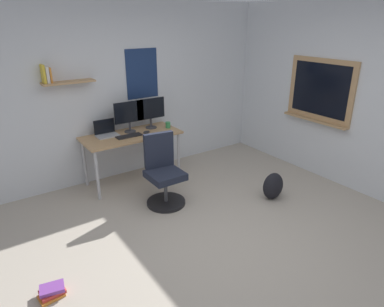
{
  "coord_description": "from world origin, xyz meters",
  "views": [
    {
      "loc": [
        -2.07,
        -2.37,
        2.35
      ],
      "look_at": [
        0.06,
        0.72,
        0.85
      ],
      "focal_mm": 32.0,
      "sensor_mm": 36.0,
      "label": 1
    }
  ],
  "objects_px": {
    "keyboard": "(129,136)",
    "backpack": "(273,186)",
    "office_chair": "(163,175)",
    "monitor_primary": "(129,115)",
    "laptop": "(106,132)",
    "computer_mouse": "(146,132)",
    "monitor_secondary": "(151,111)",
    "book_stack_on_floor": "(52,292)",
    "coffee_mug": "(168,125)",
    "desk": "(132,139)"
  },
  "relations": [
    {
      "from": "monitor_primary",
      "to": "computer_mouse",
      "type": "distance_m",
      "value": 0.36
    },
    {
      "from": "laptop",
      "to": "computer_mouse",
      "type": "relative_size",
      "value": 2.98
    },
    {
      "from": "laptop",
      "to": "book_stack_on_floor",
      "type": "height_order",
      "value": "laptop"
    },
    {
      "from": "desk",
      "to": "book_stack_on_floor",
      "type": "relative_size",
      "value": 5.71
    },
    {
      "from": "laptop",
      "to": "keyboard",
      "type": "relative_size",
      "value": 0.84
    },
    {
      "from": "coffee_mug",
      "to": "office_chair",
      "type": "bearing_deg",
      "value": -124.95
    },
    {
      "from": "monitor_primary",
      "to": "monitor_secondary",
      "type": "distance_m",
      "value": 0.35
    },
    {
      "from": "coffee_mug",
      "to": "backpack",
      "type": "bearing_deg",
      "value": -65.13
    },
    {
      "from": "coffee_mug",
      "to": "book_stack_on_floor",
      "type": "distance_m",
      "value": 2.92
    },
    {
      "from": "monitor_secondary",
      "to": "keyboard",
      "type": "xyz_separation_m",
      "value": [
        -0.46,
        -0.18,
        -0.26
      ]
    },
    {
      "from": "office_chair",
      "to": "laptop",
      "type": "height_order",
      "value": "laptop"
    },
    {
      "from": "office_chair",
      "to": "monitor_secondary",
      "type": "distance_m",
      "value": 1.17
    },
    {
      "from": "desk",
      "to": "office_chair",
      "type": "distance_m",
      "value": 0.87
    },
    {
      "from": "monitor_primary",
      "to": "computer_mouse",
      "type": "xyz_separation_m",
      "value": [
        0.17,
        -0.18,
        -0.25
      ]
    },
    {
      "from": "office_chair",
      "to": "desk",
      "type": "bearing_deg",
      "value": 93.65
    },
    {
      "from": "coffee_mug",
      "to": "backpack",
      "type": "distance_m",
      "value": 1.83
    },
    {
      "from": "office_chair",
      "to": "keyboard",
      "type": "relative_size",
      "value": 2.57
    },
    {
      "from": "coffee_mug",
      "to": "laptop",
      "type": "bearing_deg",
      "value": 168.94
    },
    {
      "from": "keyboard",
      "to": "backpack",
      "type": "relative_size",
      "value": 0.98
    },
    {
      "from": "computer_mouse",
      "to": "backpack",
      "type": "distance_m",
      "value": 1.98
    },
    {
      "from": "desk",
      "to": "office_chair",
      "type": "bearing_deg",
      "value": -86.35
    },
    {
      "from": "keyboard",
      "to": "computer_mouse",
      "type": "distance_m",
      "value": 0.28
    },
    {
      "from": "office_chair",
      "to": "monitor_primary",
      "type": "relative_size",
      "value": 2.05
    },
    {
      "from": "keyboard",
      "to": "backpack",
      "type": "height_order",
      "value": "keyboard"
    },
    {
      "from": "laptop",
      "to": "office_chair",
      "type": "bearing_deg",
      "value": -69.18
    },
    {
      "from": "monitor_primary",
      "to": "computer_mouse",
      "type": "relative_size",
      "value": 4.46
    },
    {
      "from": "office_chair",
      "to": "backpack",
      "type": "relative_size",
      "value": 2.51
    },
    {
      "from": "keyboard",
      "to": "book_stack_on_floor",
      "type": "distance_m",
      "value": 2.39
    },
    {
      "from": "keyboard",
      "to": "coffee_mug",
      "type": "bearing_deg",
      "value": 4.2
    },
    {
      "from": "desk",
      "to": "book_stack_on_floor",
      "type": "height_order",
      "value": "desk"
    },
    {
      "from": "desk",
      "to": "keyboard",
      "type": "distance_m",
      "value": 0.14
    },
    {
      "from": "office_chair",
      "to": "computer_mouse",
      "type": "height_order",
      "value": "office_chair"
    },
    {
      "from": "monitor_secondary",
      "to": "keyboard",
      "type": "height_order",
      "value": "monitor_secondary"
    },
    {
      "from": "laptop",
      "to": "monitor_primary",
      "type": "distance_m",
      "value": 0.42
    },
    {
      "from": "monitor_primary",
      "to": "monitor_secondary",
      "type": "relative_size",
      "value": 1.0
    },
    {
      "from": "monitor_primary",
      "to": "backpack",
      "type": "distance_m",
      "value": 2.3
    },
    {
      "from": "keyboard",
      "to": "desk",
      "type": "bearing_deg",
      "value": 48.42
    },
    {
      "from": "coffee_mug",
      "to": "book_stack_on_floor",
      "type": "height_order",
      "value": "coffee_mug"
    },
    {
      "from": "desk",
      "to": "laptop",
      "type": "height_order",
      "value": "laptop"
    },
    {
      "from": "monitor_secondary",
      "to": "office_chair",
      "type": "bearing_deg",
      "value": -109.95
    },
    {
      "from": "monitor_secondary",
      "to": "monitor_primary",
      "type": "bearing_deg",
      "value": 180.0
    },
    {
      "from": "book_stack_on_floor",
      "to": "coffee_mug",
      "type": "bearing_deg",
      "value": 37.02
    },
    {
      "from": "laptop",
      "to": "keyboard",
      "type": "xyz_separation_m",
      "value": [
        0.25,
        -0.23,
        -0.04
      ]
    },
    {
      "from": "laptop",
      "to": "backpack",
      "type": "height_order",
      "value": "laptop"
    },
    {
      "from": "laptop",
      "to": "monitor_secondary",
      "type": "relative_size",
      "value": 0.67
    },
    {
      "from": "keyboard",
      "to": "book_stack_on_floor",
      "type": "height_order",
      "value": "keyboard"
    },
    {
      "from": "office_chair",
      "to": "keyboard",
      "type": "xyz_separation_m",
      "value": [
        -0.12,
        0.75,
        0.35
      ]
    },
    {
      "from": "monitor_primary",
      "to": "book_stack_on_floor",
      "type": "bearing_deg",
      "value": -132.5
    },
    {
      "from": "keyboard",
      "to": "monitor_primary",
      "type": "bearing_deg",
      "value": 59.86
    },
    {
      "from": "desk",
      "to": "monitor_secondary",
      "type": "xyz_separation_m",
      "value": [
        0.39,
        0.1,
        0.35
      ]
    }
  ]
}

